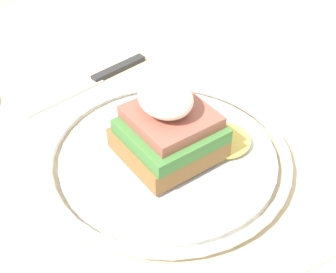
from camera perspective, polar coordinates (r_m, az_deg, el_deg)
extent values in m
cube|color=#C6B28E|center=(0.51, 4.94, -3.88)|extent=(0.95, 0.87, 0.03)
cylinder|color=#C6B28E|center=(1.17, 5.11, 2.38)|extent=(0.06, 0.06, 0.71)
cylinder|color=silver|center=(0.49, 0.00, -2.67)|extent=(0.23, 0.23, 0.01)
torus|color=white|center=(0.48, 0.00, -2.24)|extent=(0.25, 0.25, 0.01)
cube|color=olive|center=(0.47, 0.00, -0.80)|extent=(0.09, 0.09, 0.02)
cube|color=#427A38|center=(0.46, 0.32, 0.69)|extent=(0.08, 0.09, 0.01)
cube|color=#9E5647|center=(0.45, 0.35, 2.41)|extent=(0.08, 0.08, 0.01)
ellipsoid|color=white|center=(0.44, -0.32, 4.74)|extent=(0.06, 0.05, 0.03)
cylinder|color=#E5C656|center=(0.50, 6.54, -0.17)|extent=(0.06, 0.06, 0.00)
cube|color=silver|center=(0.42, 16.41, -14.96)|extent=(0.02, 0.10, 0.00)
cube|color=#2D2D2D|center=(0.63, -6.04, 8.29)|extent=(0.02, 0.08, 0.01)
cube|color=silver|center=(0.59, -12.63, 4.88)|extent=(0.03, 0.11, 0.00)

